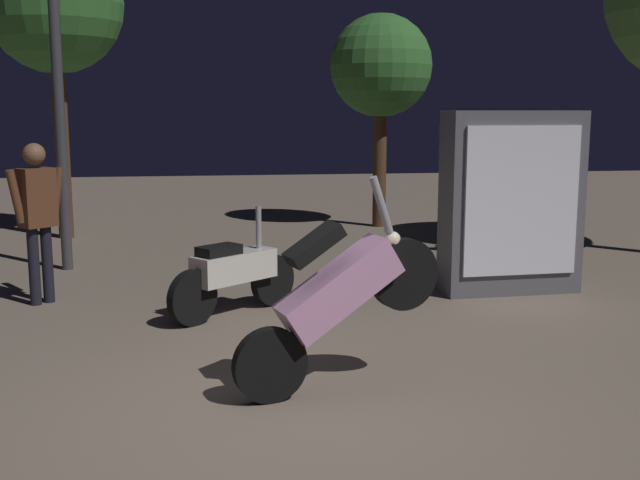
{
  "coord_description": "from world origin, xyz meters",
  "views": [
    {
      "loc": [
        -0.53,
        -5.25,
        2.12
      ],
      "look_at": [
        0.4,
        1.36,
        1.0
      ],
      "focal_mm": 43.97,
      "sensor_mm": 36.0,
      "label": 1
    }
  ],
  "objects_px": {
    "streetlamp_near": "(55,35)",
    "motorcycle_white_parked_left": "(234,274)",
    "person_rider_beside": "(37,208)",
    "kiosk_billboard": "(512,203)",
    "motorcycle_pink_foreground": "(338,296)",
    "motorcycle_blue_parked_right": "(502,222)"
  },
  "relations": [
    {
      "from": "motorcycle_white_parked_left",
      "to": "motorcycle_blue_parked_right",
      "type": "distance_m",
      "value": 5.16
    },
    {
      "from": "person_rider_beside",
      "to": "streetlamp_near",
      "type": "xyz_separation_m",
      "value": [
        -0.05,
        1.88,
        1.99
      ]
    },
    {
      "from": "motorcycle_blue_parked_right",
      "to": "motorcycle_white_parked_left",
      "type": "bearing_deg",
      "value": -134.61
    },
    {
      "from": "motorcycle_blue_parked_right",
      "to": "person_rider_beside",
      "type": "xyz_separation_m",
      "value": [
        -6.18,
        -2.35,
        0.62
      ]
    },
    {
      "from": "motorcycle_blue_parked_right",
      "to": "streetlamp_near",
      "type": "height_order",
      "value": "streetlamp_near"
    },
    {
      "from": "motorcycle_white_parked_left",
      "to": "streetlamp_near",
      "type": "xyz_separation_m",
      "value": [
        -2.13,
        2.67,
        2.61
      ]
    },
    {
      "from": "person_rider_beside",
      "to": "motorcycle_pink_foreground",
      "type": "bearing_deg",
      "value": 0.02
    },
    {
      "from": "person_rider_beside",
      "to": "kiosk_billboard",
      "type": "bearing_deg",
      "value": 46.41
    },
    {
      "from": "motorcycle_white_parked_left",
      "to": "streetlamp_near",
      "type": "relative_size",
      "value": 0.28
    },
    {
      "from": "motorcycle_white_parked_left",
      "to": "person_rider_beside",
      "type": "relative_size",
      "value": 0.76
    },
    {
      "from": "motorcycle_blue_parked_right",
      "to": "kiosk_billboard",
      "type": "relative_size",
      "value": 0.79
    },
    {
      "from": "kiosk_billboard",
      "to": "person_rider_beside",
      "type": "bearing_deg",
      "value": -5.15
    },
    {
      "from": "person_rider_beside",
      "to": "kiosk_billboard",
      "type": "relative_size",
      "value": 0.84
    },
    {
      "from": "motorcycle_white_parked_left",
      "to": "motorcycle_blue_parked_right",
      "type": "relative_size",
      "value": 0.81
    },
    {
      "from": "person_rider_beside",
      "to": "kiosk_billboard",
      "type": "distance_m",
      "value": 5.3
    },
    {
      "from": "motorcycle_pink_foreground",
      "to": "person_rider_beside",
      "type": "height_order",
      "value": "person_rider_beside"
    },
    {
      "from": "motorcycle_pink_foreground",
      "to": "motorcycle_blue_parked_right",
      "type": "relative_size",
      "value": 0.98
    },
    {
      "from": "person_rider_beside",
      "to": "streetlamp_near",
      "type": "relative_size",
      "value": 0.37
    },
    {
      "from": "motorcycle_white_parked_left",
      "to": "kiosk_billboard",
      "type": "relative_size",
      "value": 0.64
    },
    {
      "from": "motorcycle_blue_parked_right",
      "to": "kiosk_billboard",
      "type": "xyz_separation_m",
      "value": [
        -0.88,
        -2.54,
        0.61
      ]
    },
    {
      "from": "streetlamp_near",
      "to": "motorcycle_white_parked_left",
      "type": "bearing_deg",
      "value": -51.35
    },
    {
      "from": "person_rider_beside",
      "to": "kiosk_billboard",
      "type": "xyz_separation_m",
      "value": [
        5.3,
        -0.19,
        -0.01
      ]
    }
  ]
}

